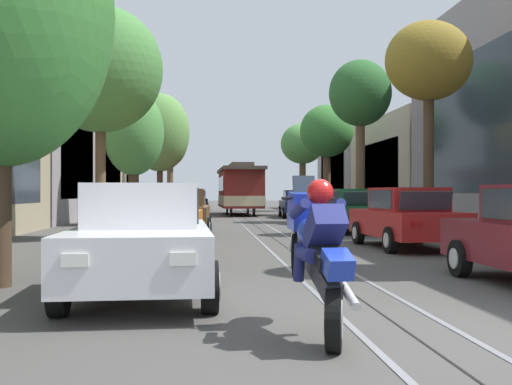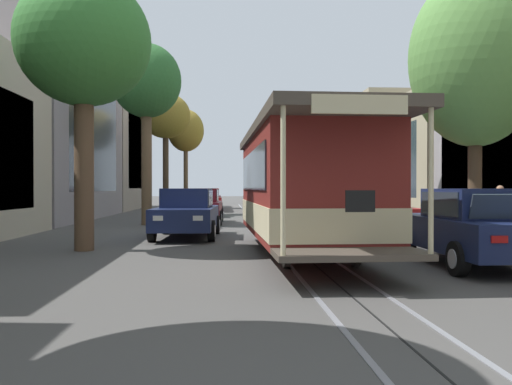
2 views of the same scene
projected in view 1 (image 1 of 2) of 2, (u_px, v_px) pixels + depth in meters
The scene contains 27 objects.
ground_plane at pixel (253, 224), 28.02m from camera, with size 160.00×160.00×0.00m, color #4C4947.
trolley_track_rails at pixel (248, 221), 31.49m from camera, with size 1.14×62.77×0.01m.
building_facade_left at pixel (34, 138), 30.92m from camera, with size 4.79×54.47×10.42m.
building_facade_right at pixel (480, 133), 29.44m from camera, with size 5.40×54.47×10.49m.
parked_car_white_near_left at pixel (143, 239), 8.66m from camera, with size 2.12×4.41×1.58m.
parked_car_orange_second_left at pixel (164, 218), 15.53m from camera, with size 2.08×4.40×1.58m.
parked_car_brown_mid_left at pixel (182, 211), 21.47m from camera, with size 2.09×4.40×1.58m.
parked_car_grey_fourth_left at pixel (185, 207), 28.33m from camera, with size 2.05×4.38×1.58m.
parked_car_red_fifth_left at pixel (188, 204), 34.81m from camera, with size 2.05×4.38×1.58m.
parked_car_navy_sixth_left at pixel (190, 202), 41.36m from camera, with size 2.02×4.37×1.58m.
parked_car_black_far_left at pixel (196, 201), 48.14m from camera, with size 2.09×4.40×1.58m.
parked_car_red_second_right at pixel (406, 218), 16.06m from camera, with size 2.14×4.42×1.58m.
parked_car_green_mid_right at pixel (352, 210), 22.55m from camera, with size 2.12×4.41×1.58m.
parked_car_maroon_fourth_right at pixel (316, 206), 28.68m from camera, with size 2.07×4.39×1.58m.
parked_car_navy_fifth_right at pixel (298, 204), 35.40m from camera, with size 2.12×4.41×1.58m.
street_tree_kerb_left_near at pixel (0, 13), 9.48m from camera, with size 3.46×3.14×6.62m.
street_tree_kerb_left_second at pixel (100, 70), 18.95m from camera, with size 3.82×3.21×7.20m.
street_tree_kerb_left_mid at pixel (134, 134), 27.42m from camera, with size 2.68×2.57×6.04m.
street_tree_kerb_left_fourth at pixel (160, 133), 37.73m from camera, with size 3.63×2.95×7.53m.
street_tree_kerb_left_far at pixel (170, 137), 47.47m from camera, with size 2.86×2.74×8.23m.
street_tree_kerb_right_second at pixel (429, 64), 20.95m from camera, with size 2.98×2.43×7.30m.
street_tree_kerb_right_mid at pixel (360, 96), 29.65m from camera, with size 3.01×2.87×7.84m.
street_tree_kerb_right_fourth at pixel (327, 132), 38.94m from camera, with size 3.39×3.29×7.00m.
street_tree_kerb_right_far at pixel (303, 145), 47.59m from camera, with size 3.37×3.54×6.80m.
cable_car_trolley at pixel (240, 189), 39.69m from camera, with size 2.79×9.17×3.28m.
motorcycle_with_rider at pixel (318, 252), 6.15m from camera, with size 0.59×1.91×1.64m.
pedestrian_on_left_pavement at pixel (126, 201), 35.61m from camera, with size 0.55×0.37×1.68m.
Camera 1 is at (-2.08, -6.04, 1.46)m, focal length 43.28 mm.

